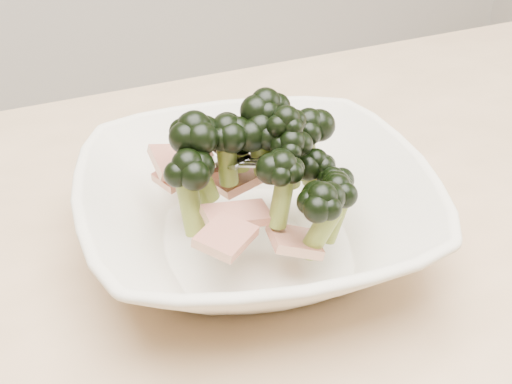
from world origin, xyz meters
TOP-DOWN VIEW (x-y plane):
  - broccoli_dish at (0.03, 0.08)m, footprint 0.31×0.31m

SIDE VIEW (x-z plane):
  - broccoli_dish at x=0.03m, z-range 0.73..0.85m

